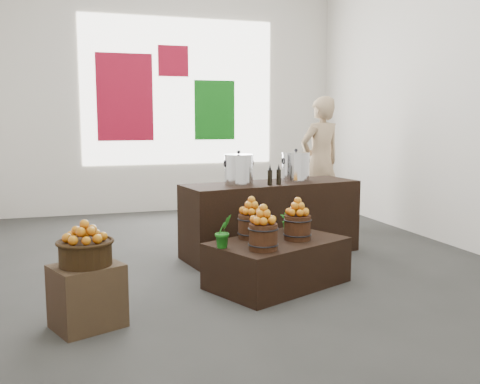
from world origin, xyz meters
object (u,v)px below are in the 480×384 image
object	(u,v)px
display_table	(278,263)
shopper	(320,162)
wicker_basket	(86,253)
stock_pot_left	(239,170)
counter	(271,219)
stock_pot_center	(296,168)
crate	(87,296)

from	to	relation	value
display_table	shopper	distance (m)	3.07
wicker_basket	stock_pot_left	world-z (taller)	stock_pot_left
counter	stock_pot_center	world-z (taller)	stock_pot_center
stock_pot_center	display_table	bearing A→B (deg)	-120.05
stock_pot_left	wicker_basket	bearing A→B (deg)	-136.97
shopper	stock_pot_center	bearing A→B (deg)	40.06
crate	stock_pot_center	world-z (taller)	stock_pot_center
display_table	counter	xyz separation A→B (m)	(0.35, 1.10, 0.20)
wicker_basket	stock_pot_left	size ratio (longest dim) A/B	1.22
counter	wicker_basket	bearing A→B (deg)	-151.61
shopper	counter	bearing A→B (deg)	33.11
counter	shopper	size ratio (longest dim) A/B	1.09
stock_pot_center	shopper	size ratio (longest dim) A/B	0.17
counter	stock_pot_left	world-z (taller)	stock_pot_left
crate	shopper	distance (m)	4.58
crate	display_table	xyz separation A→B (m)	(1.74, 0.53, -0.03)
counter	shopper	bearing A→B (deg)	37.66
wicker_basket	counter	bearing A→B (deg)	38.05
crate	wicker_basket	world-z (taller)	wicker_basket
crate	display_table	bearing A→B (deg)	16.95
crate	stock_pot_left	size ratio (longest dim) A/B	1.52
stock_pot_center	shopper	bearing A→B (deg)	54.26
wicker_basket	shopper	xyz separation A→B (m)	(3.37, 3.03, 0.37)
counter	shopper	world-z (taller)	shopper
crate	stock_pot_center	size ratio (longest dim) A/B	1.52
crate	stock_pot_center	bearing A→B (deg)	35.03
display_table	wicker_basket	bearing A→B (deg)	173.01
display_table	counter	bearing A→B (deg)	48.49
crate	counter	world-z (taller)	counter
wicker_basket	shopper	bearing A→B (deg)	41.90
crate	shopper	world-z (taller)	shopper
display_table	stock_pot_center	size ratio (longest dim) A/B	3.94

